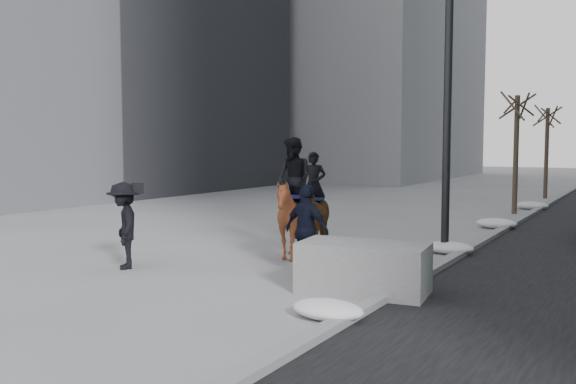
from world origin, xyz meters
The scene contains 11 objects.
ground centered at (0.00, 0.00, 0.00)m, with size 120.00×120.00×0.00m, color gray.
curb centered at (3.00, 10.00, 0.06)m, with size 0.25×90.00×0.12m, color gray.
planter centered at (2.50, -0.49, 0.43)m, with size 2.14×1.07×0.86m, color gray.
tree_near centered at (2.40, 13.10, 2.36)m, with size 1.20×1.20×4.72m, color #352B1F, non-canonical shape.
tree_far centered at (2.40, 20.37, 2.31)m, with size 1.20×1.20×4.62m, color #382921, non-canonical shape.
mounted_left centered at (-0.40, 2.95, 0.87)m, with size 1.41×1.98×2.33m.
mounted_right centered at (-0.11, 1.50, 1.07)m, with size 1.90×2.00×2.67m.
feeder centered at (1.03, 0.19, 0.88)m, with size 1.09×0.96×1.75m.
camera_crew centered at (-2.48, -1.11, 0.89)m, with size 1.28×1.24×1.75m.
lamppost centered at (2.60, 3.89, 4.99)m, with size 0.25×0.80×9.09m.
snow_piles centered at (2.70, 7.20, 0.15)m, with size 1.22×17.88×0.31m.
Camera 1 is at (6.64, -9.86, 2.52)m, focal length 38.00 mm.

